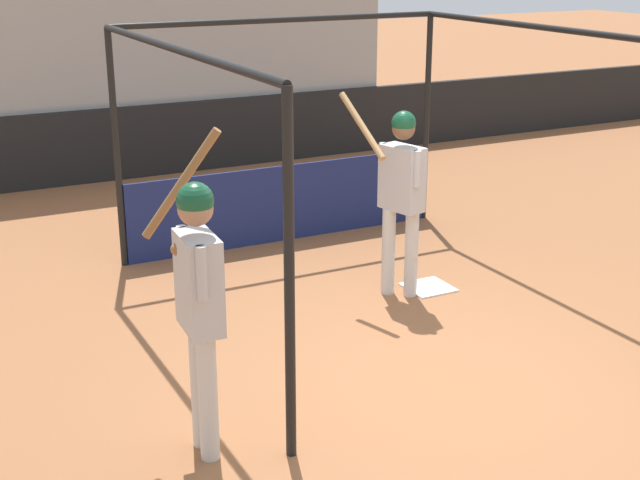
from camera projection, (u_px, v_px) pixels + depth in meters
name	position (u px, v px, depth m)	size (l,w,h in m)	color
ground_plane	(440.00, 383.00, 7.00)	(60.00, 60.00, 0.00)	#935B38
outfield_wall	(155.00, 140.00, 13.10)	(24.00, 0.12, 1.04)	black
bleacher_section	(114.00, 54.00, 14.51)	(7.60, 4.00, 3.12)	#9E9E99
batting_cage	(320.00, 159.00, 9.28)	(3.88, 4.25, 2.53)	black
home_plate	(428.00, 287.00, 8.92)	(0.44, 0.44, 0.02)	white
player_batter	(401.00, 186.00, 8.42)	(0.56, 0.81, 1.95)	silver
player_waiting	(199.00, 292.00, 5.71)	(0.52, 0.77, 2.17)	silver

